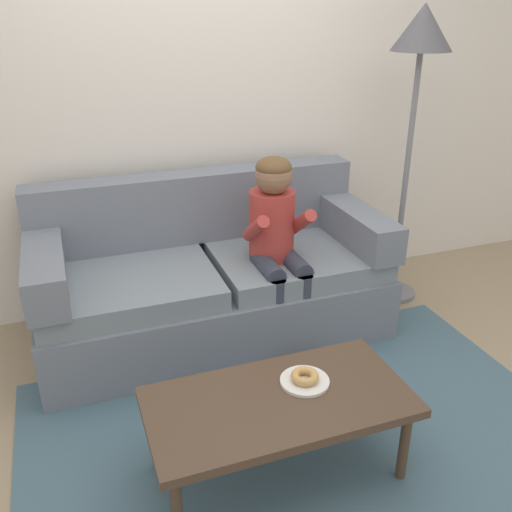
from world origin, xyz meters
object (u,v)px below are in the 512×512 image
at_px(coffee_table, 279,406).
at_px(donut, 305,376).
at_px(couch, 211,281).
at_px(floor_lamp, 420,59).
at_px(person_child, 277,235).

relative_size(coffee_table, donut, 9.01).
height_order(couch, floor_lamp, floor_lamp).
height_order(donut, floor_lamp, floor_lamp).
xyz_separation_m(couch, floor_lamp, (1.31, 0.02, 1.22)).
relative_size(couch, donut, 16.77).
bearing_deg(coffee_table, person_child, 68.85).
relative_size(couch, person_child, 1.83).
bearing_deg(person_child, couch, 148.43).
bearing_deg(coffee_table, floor_lamp, 42.02).
bearing_deg(couch, donut, -85.82).
xyz_separation_m(coffee_table, floor_lamp, (1.36, 1.23, 1.20)).
bearing_deg(person_child, donut, -104.71).
bearing_deg(person_child, floor_lamp, 12.76).
height_order(coffee_table, person_child, person_child).
distance_m(coffee_table, floor_lamp, 2.20).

